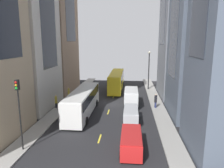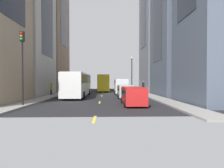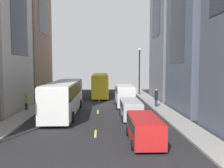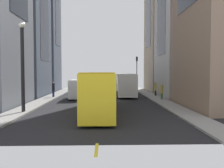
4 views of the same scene
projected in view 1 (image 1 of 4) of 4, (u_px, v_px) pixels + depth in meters
name	position (u px, v px, depth m)	size (l,w,h in m)	color
ground_plane	(111.00, 103.00, 33.91)	(40.61, 40.61, 0.00)	black
sidewalk_west	(67.00, 102.00, 34.54)	(2.04, 44.00, 0.15)	gray
sidewalk_east	(157.00, 104.00, 33.24)	(2.04, 44.00, 0.15)	gray
lane_stripe_1	(100.00, 139.00, 21.61)	(0.16, 2.00, 0.01)	yellow
lane_stripe_2	(108.00, 112.00, 29.81)	(0.16, 2.00, 0.01)	yellow
lane_stripe_3	(113.00, 97.00, 38.00)	(0.16, 2.00, 0.01)	yellow
lane_stripe_4	(117.00, 87.00, 46.20)	(0.16, 2.00, 0.01)	yellow
lane_stripe_5	(119.00, 80.00, 54.40)	(0.16, 2.00, 0.01)	yellow
building_west_1	(24.00, 14.00, 29.25)	(7.01, 9.61, 27.19)	beige
building_east_1	(201.00, 26.00, 26.33)	(6.65, 8.96, 23.52)	#4C5666
city_bus_white	(83.00, 100.00, 28.61)	(2.81, 12.12, 3.35)	silver
streetcar_yellow	(116.00, 79.00, 43.60)	(2.70, 13.25, 3.59)	yellow
delivery_van_white	(131.00, 96.00, 32.55)	(2.25, 5.21, 2.58)	white
car_silver_0	(131.00, 114.00, 25.97)	(1.94, 4.55, 1.74)	#B7BABF
car_red_1	(131.00, 141.00, 19.05)	(2.03, 4.71, 1.70)	red
pedestrian_waiting_curb	(56.00, 101.00, 30.90)	(0.35, 0.35, 2.02)	black
pedestrian_crossing_mid	(156.00, 100.00, 31.08)	(0.39, 0.39, 2.11)	navy
pedestrian_crossing_near	(69.00, 93.00, 36.09)	(0.34, 0.34, 2.02)	#336B38
traffic_light_near_corner	(19.00, 103.00, 18.30)	(0.32, 0.44, 6.50)	black
streetlamp_near	(149.00, 67.00, 43.05)	(0.44, 0.44, 7.69)	black
streetlamp_far	(149.00, 66.00, 42.65)	(0.44, 0.44, 7.80)	black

